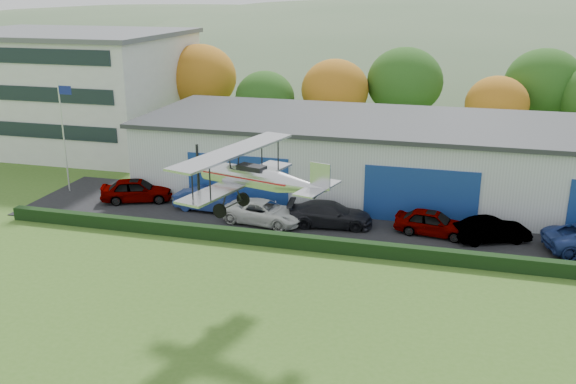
% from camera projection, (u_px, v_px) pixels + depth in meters
% --- Properties ---
extents(apron, '(48.00, 9.00, 0.05)m').
position_uv_depth(apron, '(385.00, 226.00, 39.29)').
color(apron, black).
rests_on(apron, ground).
extents(hedge, '(46.00, 0.60, 0.80)m').
position_uv_depth(hedge, '(375.00, 250.00, 34.77)').
color(hedge, black).
rests_on(hedge, ground).
extents(hangar, '(40.60, 12.60, 5.30)m').
position_uv_depth(hangar, '(427.00, 159.00, 44.38)').
color(hangar, '#B2B7BC').
rests_on(hangar, ground).
extents(office_block, '(20.60, 15.60, 10.40)m').
position_uv_depth(office_block, '(69.00, 89.00, 58.22)').
color(office_block, silver).
rests_on(office_block, ground).
extents(flagpole, '(1.05, 0.10, 8.00)m').
position_uv_depth(flagpole, '(64.00, 127.00, 44.41)').
color(flagpole, silver).
rests_on(flagpole, ground).
extents(tree_belt, '(75.70, 13.22, 10.12)m').
position_uv_depth(tree_belt, '(390.00, 88.00, 56.10)').
color(tree_belt, '#3D2614').
rests_on(tree_belt, ground).
extents(distant_hills, '(430.00, 196.00, 56.00)m').
position_uv_depth(distant_hills, '(410.00, 103.00, 154.39)').
color(distant_hills, '#4C6642').
rests_on(distant_hills, ground).
extents(car_0, '(5.19, 3.54, 1.64)m').
position_uv_depth(car_0, '(137.00, 190.00, 43.45)').
color(car_0, gray).
rests_on(car_0, apron).
extents(car_1, '(4.62, 1.81, 1.50)m').
position_uv_depth(car_1, '(209.00, 200.00, 41.69)').
color(car_1, navy).
rests_on(car_1, apron).
extents(car_2, '(5.42, 3.05, 1.43)m').
position_uv_depth(car_2, '(264.00, 212.00, 39.49)').
color(car_2, silver).
rests_on(car_2, apron).
extents(car_3, '(5.42, 2.68, 1.52)m').
position_uv_depth(car_3, '(330.00, 214.00, 39.01)').
color(car_3, black).
rests_on(car_3, apron).
extents(car_4, '(4.67, 2.44, 1.52)m').
position_uv_depth(car_4, '(433.00, 222.00, 37.61)').
color(car_4, gray).
rests_on(car_4, apron).
extents(car_5, '(4.56, 3.07, 1.42)m').
position_uv_depth(car_5, '(492.00, 230.00, 36.57)').
color(car_5, gray).
rests_on(car_5, apron).
extents(biplane, '(7.03, 7.97, 2.97)m').
position_uv_depth(biplane, '(253.00, 176.00, 27.98)').
color(biplane, silver).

